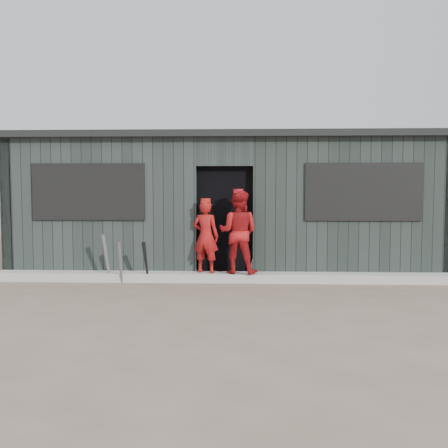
{
  "coord_description": "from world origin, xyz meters",
  "views": [
    {
      "loc": [
        0.33,
        -6.71,
        1.6
      ],
      "look_at": [
        0.0,
        1.8,
        1.0
      ],
      "focal_mm": 40.0,
      "sensor_mm": 36.0,
      "label": 1
    }
  ],
  "objects_px": {
    "player_grey_back": "(261,242)",
    "dugout": "(227,204)",
    "player_red_right": "(238,232)",
    "bat_mid": "(120,262)",
    "bat_left": "(107,258)",
    "player_red_left": "(206,236)",
    "bat_right": "(146,262)"
  },
  "relations": [
    {
      "from": "dugout",
      "to": "player_red_right",
      "type": "bearing_deg",
      "value": -81.86
    },
    {
      "from": "player_red_right",
      "to": "dugout",
      "type": "distance_m",
      "value": 1.77
    },
    {
      "from": "bat_left",
      "to": "dugout",
      "type": "height_order",
      "value": "dugout"
    },
    {
      "from": "bat_right",
      "to": "player_red_left",
      "type": "relative_size",
      "value": 0.58
    },
    {
      "from": "bat_left",
      "to": "player_grey_back",
      "type": "relative_size",
      "value": 0.67
    },
    {
      "from": "bat_mid",
      "to": "player_red_right",
      "type": "height_order",
      "value": "player_red_right"
    },
    {
      "from": "bat_right",
      "to": "dugout",
      "type": "xyz_separation_m",
      "value": [
        1.32,
        1.89,
        0.93
      ]
    },
    {
      "from": "bat_left",
      "to": "player_red_left",
      "type": "bearing_deg",
      "value": 7.46
    },
    {
      "from": "bat_mid",
      "to": "dugout",
      "type": "height_order",
      "value": "dugout"
    },
    {
      "from": "bat_right",
      "to": "player_red_right",
      "type": "distance_m",
      "value": 1.65
    },
    {
      "from": "bat_mid",
      "to": "player_red_right",
      "type": "xyz_separation_m",
      "value": [
        1.99,
        0.23,
        0.5
      ]
    },
    {
      "from": "bat_mid",
      "to": "player_red_left",
      "type": "relative_size",
      "value": 0.58
    },
    {
      "from": "player_red_left",
      "to": "dugout",
      "type": "distance_m",
      "value": 1.75
    },
    {
      "from": "bat_mid",
      "to": "player_red_left",
      "type": "bearing_deg",
      "value": 11.45
    },
    {
      "from": "player_red_right",
      "to": "player_grey_back",
      "type": "bearing_deg",
      "value": -118.81
    },
    {
      "from": "player_grey_back",
      "to": "dugout",
      "type": "height_order",
      "value": "dugout"
    },
    {
      "from": "player_red_right",
      "to": "dugout",
      "type": "relative_size",
      "value": 0.17
    },
    {
      "from": "bat_left",
      "to": "bat_mid",
      "type": "xyz_separation_m",
      "value": [
        0.25,
        -0.07,
        -0.06
      ]
    },
    {
      "from": "bat_mid",
      "to": "dugout",
      "type": "distance_m",
      "value": 2.77
    },
    {
      "from": "player_red_left",
      "to": "player_red_right",
      "type": "bearing_deg",
      "value": -168.44
    },
    {
      "from": "player_red_right",
      "to": "player_grey_back",
      "type": "relative_size",
      "value": 1.11
    },
    {
      "from": "bat_right",
      "to": "player_red_left",
      "type": "bearing_deg",
      "value": 13.71
    },
    {
      "from": "bat_right",
      "to": "player_red_right",
      "type": "xyz_separation_m",
      "value": [
        1.56,
        0.19,
        0.5
      ]
    },
    {
      "from": "player_red_right",
      "to": "player_grey_back",
      "type": "distance_m",
      "value": 0.65
    },
    {
      "from": "player_red_left",
      "to": "bat_left",
      "type": "bearing_deg",
      "value": 24.52
    },
    {
      "from": "player_red_left",
      "to": "player_red_right",
      "type": "distance_m",
      "value": 0.57
    },
    {
      "from": "player_red_left",
      "to": "player_grey_back",
      "type": "xyz_separation_m",
      "value": [
        0.97,
        0.4,
        -0.14
      ]
    },
    {
      "from": "bat_left",
      "to": "dugout",
      "type": "xyz_separation_m",
      "value": [
        2.0,
        1.87,
        0.87
      ]
    },
    {
      "from": "bat_left",
      "to": "dugout",
      "type": "relative_size",
      "value": 0.1
    },
    {
      "from": "bat_mid",
      "to": "player_red_right",
      "type": "relative_size",
      "value": 0.51
    },
    {
      "from": "player_red_right",
      "to": "bat_right",
      "type": "bearing_deg",
      "value": 19.6
    },
    {
      "from": "player_red_right",
      "to": "bat_mid",
      "type": "bearing_deg",
      "value": 19.4
    }
  ]
}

